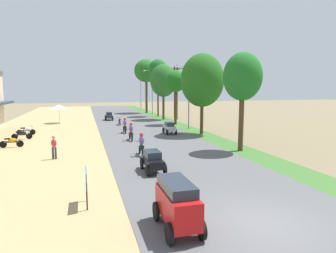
# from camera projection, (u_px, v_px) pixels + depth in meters

# --- Properties ---
(ground_plane) EXTENTS (180.00, 180.00, 0.00)m
(ground_plane) POSITION_uv_depth(u_px,v_px,m) (262.00, 225.00, 10.55)
(ground_plane) COLOR #7A6B4C
(road_strip) EXTENTS (9.00, 140.00, 0.08)m
(road_strip) POSITION_uv_depth(u_px,v_px,m) (262.00, 224.00, 10.54)
(road_strip) COLOR #565659
(road_strip) RESTS_ON ground
(parked_motorbike_third) EXTENTS (1.80, 0.54, 0.94)m
(parked_motorbike_third) POSITION_uv_depth(u_px,v_px,m) (12.00, 141.00, 23.84)
(parked_motorbike_third) COLOR black
(parked_motorbike_third) RESTS_ON dirt_shoulder
(parked_motorbike_fourth) EXTENTS (1.80, 0.54, 0.94)m
(parked_motorbike_fourth) POSITION_uv_depth(u_px,v_px,m) (22.00, 134.00, 27.57)
(parked_motorbike_fourth) COLOR black
(parked_motorbike_fourth) RESTS_ON dirt_shoulder
(parked_motorbike_fifth) EXTENTS (1.80, 0.54, 0.94)m
(parked_motorbike_fifth) POSITION_uv_depth(u_px,v_px,m) (26.00, 130.00, 30.12)
(parked_motorbike_fifth) COLOR black
(parked_motorbike_fifth) RESTS_ON dirt_shoulder
(street_signboard) EXTENTS (0.06, 1.30, 1.50)m
(street_signboard) POSITION_uv_depth(u_px,v_px,m) (86.00, 181.00, 12.03)
(street_signboard) COLOR #262628
(street_signboard) RESTS_ON dirt_shoulder
(vendor_umbrella) EXTENTS (2.20, 2.20, 2.52)m
(vendor_umbrella) POSITION_uv_depth(u_px,v_px,m) (59.00, 107.00, 39.89)
(vendor_umbrella) COLOR #99999E
(vendor_umbrella) RESTS_ON dirt_shoulder
(pedestrian_on_shoulder) EXTENTS (0.40, 0.30, 1.62)m
(pedestrian_on_shoulder) POSITION_uv_depth(u_px,v_px,m) (54.00, 146.00, 19.90)
(pedestrian_on_shoulder) COLOR #33333D
(pedestrian_on_shoulder) RESTS_ON dirt_shoulder
(median_tree_nearest) EXTENTS (2.91, 2.91, 7.41)m
(median_tree_nearest) POSITION_uv_depth(u_px,v_px,m) (243.00, 77.00, 21.99)
(median_tree_nearest) COLOR #4C351E
(median_tree_nearest) RESTS_ON median_strip
(median_tree_second) EXTENTS (4.40, 4.40, 8.24)m
(median_tree_second) POSITION_uv_depth(u_px,v_px,m) (202.00, 80.00, 30.01)
(median_tree_second) COLOR #4C351E
(median_tree_second) RESTS_ON median_strip
(median_tree_third) EXTENTS (2.80, 2.80, 7.00)m
(median_tree_third) POSITION_uv_depth(u_px,v_px,m) (176.00, 82.00, 37.91)
(median_tree_third) COLOR #4C351E
(median_tree_third) RESTS_ON median_strip
(median_tree_fourth) EXTENTS (3.96, 3.96, 8.26)m
(median_tree_fourth) POSITION_uv_depth(u_px,v_px,m) (163.00, 81.00, 44.02)
(median_tree_fourth) COLOR #4C351E
(median_tree_fourth) RESTS_ON median_strip
(median_tree_fifth) EXTENTS (3.05, 3.05, 9.44)m
(median_tree_fifth) POSITION_uv_depth(u_px,v_px,m) (158.00, 70.00, 48.92)
(median_tree_fifth) COLOR #4C351E
(median_tree_fifth) RESTS_ON median_strip
(median_tree_sixth) EXTENTS (4.53, 4.53, 10.09)m
(median_tree_sixth) POSITION_uv_depth(u_px,v_px,m) (146.00, 71.00, 55.50)
(median_tree_sixth) COLOR #4C351E
(median_tree_sixth) RESTS_ON median_strip
(streetlamp_near) EXTENTS (3.16, 0.20, 7.40)m
(streetlamp_near) POSITION_uv_depth(u_px,v_px,m) (189.00, 92.00, 34.29)
(streetlamp_near) COLOR gray
(streetlamp_near) RESTS_ON median_strip
(streetlamp_mid) EXTENTS (3.16, 0.20, 7.92)m
(streetlamp_mid) POSITION_uv_depth(u_px,v_px,m) (152.00, 89.00, 52.59)
(streetlamp_mid) COLOR gray
(streetlamp_mid) RESTS_ON median_strip
(streetlamp_far) EXTENTS (3.16, 0.20, 8.47)m
(streetlamp_far) POSITION_uv_depth(u_px,v_px,m) (141.00, 87.00, 63.11)
(streetlamp_far) COLOR gray
(streetlamp_far) RESTS_ON median_strip
(utility_pole_near) EXTENTS (1.80, 0.20, 8.22)m
(utility_pole_near) POSITION_uv_depth(u_px,v_px,m) (177.00, 91.00, 44.62)
(utility_pole_near) COLOR brown
(utility_pole_near) RESTS_ON ground
(utility_pole_far) EXTENTS (1.80, 0.20, 8.28)m
(utility_pole_far) POSITION_uv_depth(u_px,v_px,m) (174.00, 91.00, 48.17)
(utility_pole_far) COLOR brown
(utility_pole_far) RESTS_ON ground
(car_van_red) EXTENTS (1.19, 2.41, 1.67)m
(car_van_red) POSITION_uv_depth(u_px,v_px,m) (177.00, 202.00, 9.97)
(car_van_red) COLOR red
(car_van_red) RESTS_ON road_strip
(car_sedan_black) EXTENTS (1.10, 2.26, 1.19)m
(car_sedan_black) POSITION_uv_depth(u_px,v_px,m) (153.00, 160.00, 16.95)
(car_sedan_black) COLOR black
(car_sedan_black) RESTS_ON road_strip
(car_hatchback_silver) EXTENTS (1.04, 2.00, 1.23)m
(car_hatchback_silver) POSITION_uv_depth(u_px,v_px,m) (169.00, 128.00, 30.67)
(car_hatchback_silver) COLOR #B7BCC1
(car_hatchback_silver) RESTS_ON road_strip
(car_sedan_charcoal) EXTENTS (1.10, 2.26, 1.19)m
(car_sedan_charcoal) POSITION_uv_depth(u_px,v_px,m) (109.00, 116.00, 43.70)
(car_sedan_charcoal) COLOR #282D33
(car_sedan_charcoal) RESTS_ON road_strip
(motorbike_foreground_rider) EXTENTS (0.54, 1.80, 1.66)m
(motorbike_foreground_rider) POSITION_uv_depth(u_px,v_px,m) (141.00, 145.00, 20.87)
(motorbike_foreground_rider) COLOR black
(motorbike_foreground_rider) RESTS_ON road_strip
(motorbike_ahead_second) EXTENTS (0.54, 1.80, 1.66)m
(motorbike_ahead_second) POSITION_uv_depth(u_px,v_px,m) (131.00, 132.00, 26.86)
(motorbike_ahead_second) COLOR black
(motorbike_ahead_second) RESTS_ON road_strip
(motorbike_ahead_third) EXTENTS (0.54, 1.80, 1.66)m
(motorbike_ahead_third) POSITION_uv_depth(u_px,v_px,m) (125.00, 126.00, 31.25)
(motorbike_ahead_third) COLOR black
(motorbike_ahead_third) RESTS_ON road_strip
(motorbike_ahead_fourth) EXTENTS (0.54, 1.80, 0.94)m
(motorbike_ahead_fourth) POSITION_uv_depth(u_px,v_px,m) (119.00, 121.00, 38.06)
(motorbike_ahead_fourth) COLOR black
(motorbike_ahead_fourth) RESTS_ON road_strip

